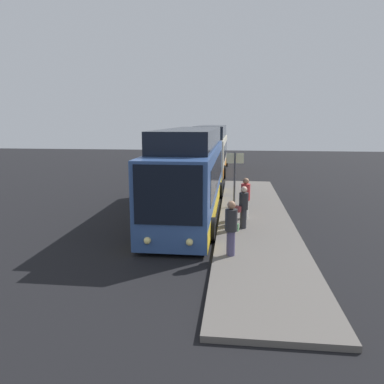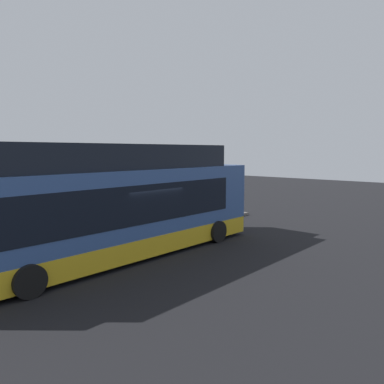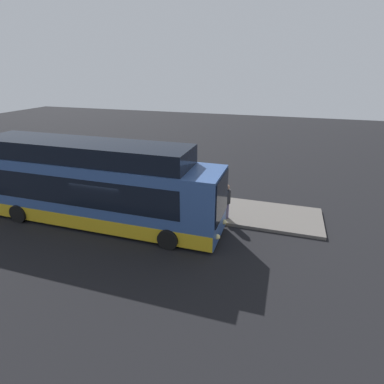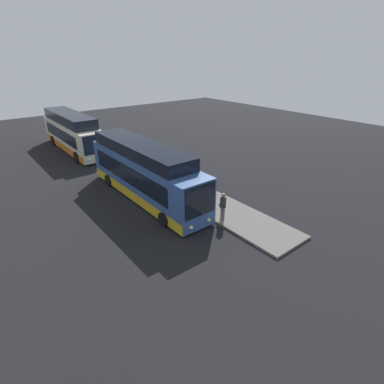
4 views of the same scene
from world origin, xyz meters
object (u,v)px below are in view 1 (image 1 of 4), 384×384
object	(u,v)px
passenger_with_bags	(231,226)
suitcase	(231,218)
bus_second	(211,151)
passenger_boarding	(243,206)
passenger_waiting	(245,197)
sign_post	(235,171)
bus_lead	(191,176)

from	to	relation	value
passenger_with_bags	suitcase	world-z (taller)	passenger_with_bags
bus_second	passenger_boarding	bearing A→B (deg)	7.67
passenger_waiting	sign_post	size ratio (longest dim) A/B	0.66
passenger_boarding	passenger_with_bags	bearing A→B (deg)	135.84
passenger_waiting	passenger_with_bags	bearing A→B (deg)	-97.43
passenger_boarding	passenger_waiting	size ratio (longest dim) A/B	0.94
bus_second	suitcase	bearing A→B (deg)	6.34
bus_lead	passenger_with_bags	size ratio (longest dim) A/B	6.95
suitcase	sign_post	distance (m)	3.87
passenger_waiting	sign_post	distance (m)	2.52
passenger_boarding	passenger_waiting	bearing A→B (deg)	-40.63
passenger_with_bags	suitcase	bearing A→B (deg)	111.81
bus_second	passenger_with_bags	distance (m)	21.61
bus_second	passenger_boarding	xyz separation A→B (m)	(18.34, 2.47, -0.70)
bus_second	suitcase	world-z (taller)	bus_second
passenger_boarding	suitcase	distance (m)	0.83
passenger_boarding	suitcase	bearing A→B (deg)	17.96
bus_lead	bus_second	size ratio (longest dim) A/B	1.02
bus_lead	sign_post	size ratio (longest dim) A/B	4.55
bus_second	passenger_waiting	distance (m)	16.97
bus_lead	passenger_boarding	distance (m)	3.94
bus_second	passenger_boarding	distance (m)	18.52
bus_second	passenger_with_bags	size ratio (longest dim) A/B	6.83
bus_lead	passenger_with_bags	bearing A→B (deg)	18.20
bus_lead	passenger_waiting	bearing A→B (deg)	61.75
passenger_waiting	suitcase	world-z (taller)	passenger_waiting
passenger_boarding	bus_lead	bearing A→B (deg)	3.60
bus_lead	passenger_with_bags	world-z (taller)	bus_lead
passenger_boarding	suitcase	size ratio (longest dim) A/B	1.88
bus_second	suitcase	distance (m)	18.15
bus_lead	suitcase	size ratio (longest dim) A/B	13.66
bus_lead	bus_second	world-z (taller)	bus_lead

